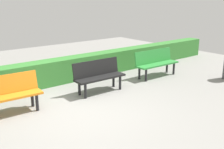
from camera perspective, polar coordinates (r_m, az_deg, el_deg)
The scene contains 5 objects.
ground_plane at distance 6.10m, azimuth -7.42°, elevation -7.99°, with size 16.83×16.83×0.00m, color gray.
bench_green at distance 8.72m, azimuth 9.37°, elevation 2.71°, with size 1.59×0.50×0.86m.
bench_black at distance 7.19m, azimuth -2.89°, elevation -0.02°, with size 1.45×0.48×0.86m.
bench_orange at distance 6.23m, azimuth -22.02°, elevation -3.80°, with size 1.55×0.52×0.86m.
hedge_row at distance 8.30m, azimuth -9.07°, elevation 1.16°, with size 12.83×0.53×0.72m, color #387F33.
Camera 1 is at (2.83, 4.80, 2.48)m, focal length 42.62 mm.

